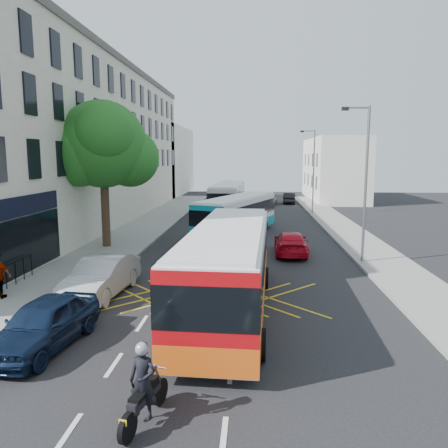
% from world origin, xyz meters
% --- Properties ---
extents(ground, '(120.00, 120.00, 0.00)m').
position_xyz_m(ground, '(0.00, 0.00, 0.00)').
color(ground, black).
rests_on(ground, ground).
extents(pavement_left, '(5.00, 70.00, 0.15)m').
position_xyz_m(pavement_left, '(-8.50, 15.00, 0.07)').
color(pavement_left, gray).
rests_on(pavement_left, ground).
extents(pavement_right, '(3.00, 70.00, 0.15)m').
position_xyz_m(pavement_right, '(7.50, 15.00, 0.07)').
color(pavement_right, gray).
rests_on(pavement_right, ground).
extents(terrace_main, '(8.30, 45.00, 13.50)m').
position_xyz_m(terrace_main, '(-14.00, 24.49, 6.76)').
color(terrace_main, beige).
rests_on(terrace_main, ground).
extents(terrace_far, '(8.00, 20.00, 10.00)m').
position_xyz_m(terrace_far, '(-14.00, 55.00, 5.00)').
color(terrace_far, silver).
rests_on(terrace_far, ground).
extents(building_right, '(6.00, 18.00, 8.00)m').
position_xyz_m(building_right, '(11.00, 48.00, 4.00)').
color(building_right, silver).
rests_on(building_right, ground).
extents(street_tree, '(6.30, 5.70, 8.80)m').
position_xyz_m(street_tree, '(-8.51, 14.97, 6.29)').
color(street_tree, '#382619').
rests_on(street_tree, pavement_left).
extents(lamp_near, '(1.45, 0.15, 8.00)m').
position_xyz_m(lamp_near, '(6.20, 12.00, 4.62)').
color(lamp_near, slate).
rests_on(lamp_near, pavement_right).
extents(lamp_far, '(1.45, 0.15, 8.00)m').
position_xyz_m(lamp_far, '(6.20, 32.00, 4.62)').
color(lamp_far, slate).
rests_on(lamp_far, pavement_right).
extents(bus_near, '(3.14, 11.32, 3.16)m').
position_xyz_m(bus_near, '(-0.32, 4.34, 1.66)').
color(bus_near, silver).
rests_on(bus_near, ground).
extents(bus_mid, '(5.67, 10.26, 2.83)m').
position_xyz_m(bus_mid, '(-0.61, 19.79, 1.49)').
color(bus_mid, silver).
rests_on(bus_mid, ground).
extents(bus_far, '(3.02, 11.06, 3.09)m').
position_xyz_m(bus_far, '(-1.93, 30.75, 1.63)').
color(bus_far, silver).
rests_on(bus_far, ground).
extents(motorbike, '(0.76, 2.01, 1.82)m').
position_xyz_m(motorbike, '(-1.72, -2.51, 0.85)').
color(motorbike, black).
rests_on(motorbike, ground).
extents(parked_car_blue, '(2.29, 4.54, 1.48)m').
position_xyz_m(parked_car_blue, '(-5.60, 0.94, 0.74)').
color(parked_car_blue, '#0D1B36').
rests_on(parked_car_blue, ground).
extents(parked_car_silver, '(2.08, 4.91, 1.58)m').
position_xyz_m(parked_car_silver, '(-5.60, 5.88, 0.79)').
color(parked_car_silver, '#AAAEB2').
rests_on(parked_car_silver, ground).
extents(red_hatchback, '(1.97, 4.59, 1.32)m').
position_xyz_m(red_hatchback, '(2.72, 14.11, 0.66)').
color(red_hatchback, red).
rests_on(red_hatchback, ground).
extents(distant_car_grey, '(2.54, 4.94, 1.33)m').
position_xyz_m(distant_car_grey, '(0.99, 40.43, 0.67)').
color(distant_car_grey, '#42444A').
rests_on(distant_car_grey, ground).
extents(distant_car_silver, '(1.81, 3.81, 1.26)m').
position_xyz_m(distant_car_silver, '(2.50, 41.41, 0.63)').
color(distant_car_silver, '#9DA1A5').
rests_on(distant_car_silver, ground).
extents(distant_car_dark, '(1.73, 4.11, 1.32)m').
position_xyz_m(distant_car_dark, '(4.85, 42.35, 0.66)').
color(distant_car_dark, black).
rests_on(distant_car_dark, ground).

